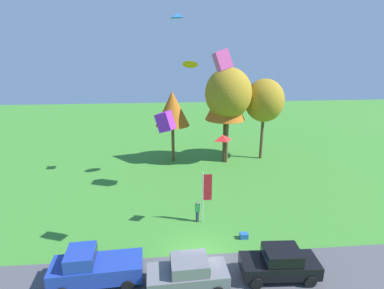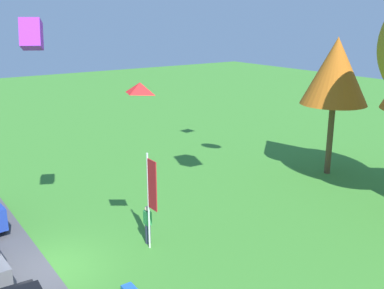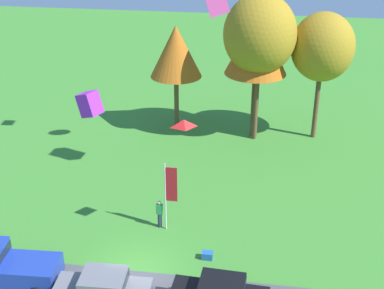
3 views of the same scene
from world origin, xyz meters
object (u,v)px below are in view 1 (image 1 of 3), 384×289
Objects in this scene: cooler_box at (244,236)px; kite_diamond_topmost at (177,15)px; car_sedan_mid_row at (188,272)px; car_sedan_far_end at (280,262)px; person_on_lawn at (197,211)px; flag_banner at (206,191)px; kite_delta_mid_center at (190,63)px; kite_box_over_trees at (165,122)px; tree_left_of_center at (226,100)px; tree_right_of_center at (264,101)px; tree_far_right at (172,109)px; tree_far_left at (228,94)px; kite_box_high_left at (222,61)px; car_pickup_by_flagpole at (93,267)px; kite_diamond_high_right at (223,138)px.

cooler_box is 0.52× the size of kite_diamond_topmost.
car_sedan_far_end is (5.30, 0.37, 0.00)m from car_sedan_mid_row.
person_on_lawn is 1.88m from flag_banner.
kite_box_over_trees is (-2.41, -11.74, -2.80)m from kite_delta_mid_center.
tree_left_of_center is 7.76m from kite_delta_mid_center.
tree_left_of_center is at bearing 88.60° from car_sedan_far_end.
tree_right_of_center is (10.46, 20.30, 6.02)m from car_sedan_mid_row.
tree_far_right reaches higher than person_on_lawn.
tree_left_of_center reaches higher than cooler_box.
person_on_lawn is at bearing 122.69° from car_sedan_far_end.
tree_far_left reaches higher than tree_right_of_center.
kite_box_over_trees is (-5.28, -1.00, 8.54)m from cooler_box.
person_on_lawn is at bearing -83.01° from kite_diamond_topmost.
tree_far_right is 11.26m from kite_box_high_left.
tree_left_of_center is 6.31× the size of kite_box_high_left.
kite_box_over_trees is at bearing 29.83° from car_pickup_by_flagpole.
kite_diamond_topmost is (-5.57, -4.81, 8.26)m from tree_left_of_center.
tree_right_of_center is 20.62m from kite_box_over_trees.
car_sedan_mid_row is 4.22× the size of kite_box_over_trees.
car_pickup_by_flagpole is 9.05m from kite_box_over_trees.
car_sedan_mid_row is at bearing -116.18° from kite_diamond_high_right.
flag_banner reaches higher than person_on_lawn.
kite_box_high_left reaches higher than car_sedan_mid_row.
kite_diamond_high_right is (8.05, 4.86, 5.88)m from car_pickup_by_flagpole.
kite_box_high_left reaches higher than tree_left_of_center.
kite_box_high_left reaches higher than flag_banner.
car_pickup_by_flagpole is at bearing -111.07° from kite_diamond_topmost.
tree_right_of_center is 16.79m from flag_banner.
tree_far_right is at bearing 98.55° from flag_banner.
kite_diamond_topmost reaches higher than cooler_box.
person_on_lawn is at bearing -109.24° from tree_left_of_center.
car_sedan_mid_row is 0.41× the size of tree_far_left.
tree_left_of_center is at bearing 84.38° from cooler_box.
car_sedan_far_end is 7.56m from person_on_lawn.
kite_diamond_topmost is (-1.01, 8.25, 14.68)m from person_on_lawn.
kite_delta_mid_center reaches higher than car_sedan_mid_row.
kite_box_high_left reaches higher than tree_far_left.
car_sedan_mid_row reaches higher than person_on_lawn.
tree_far_left is 7.21m from kite_delta_mid_center.
kite_diamond_topmost is at bearing 83.98° from kite_box_over_trees.
car_sedan_far_end reaches higher than cooler_box.
flag_banner reaches higher than car_pickup_by_flagpole.
person_on_lawn is (1.22, 6.73, -0.16)m from car_sedan_mid_row.
car_sedan_mid_row reaches higher than cooler_box.
tree_left_of_center is (4.56, 13.06, 6.42)m from person_on_lawn.
car_sedan_far_end is 20.41m from tree_left_of_center.
kite_box_high_left reaches higher than car_pickup_by_flagpole.
tree_far_right is 5.43× the size of kite_box_high_left.
kite_delta_mid_center is at bearing -73.23° from tree_far_right.
kite_delta_mid_center is at bearing 64.96° from car_pickup_by_flagpole.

